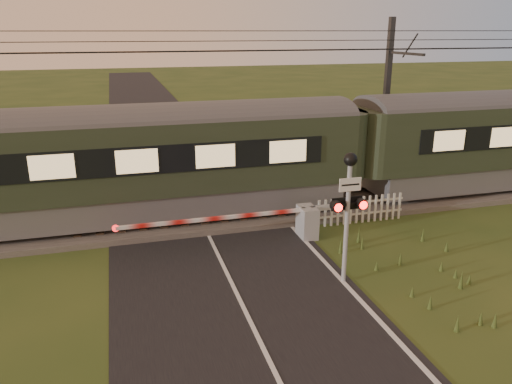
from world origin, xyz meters
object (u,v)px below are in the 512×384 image
object	(u,v)px
catenary_mast	(387,100)
train	(353,148)
picket_fence	(360,210)
boom_gate	(297,221)
crossing_signal	(348,195)

from	to	relation	value
catenary_mast	train	bearing A→B (deg)	-138.26
train	picket_fence	world-z (taller)	train
train	picket_fence	xyz separation A→B (m)	(-0.59, -1.89, -1.63)
boom_gate	catenary_mast	bearing A→B (deg)	40.68
catenary_mast	boom_gate	bearing A→B (deg)	-139.32
train	boom_gate	bearing A→B (deg)	-140.22
train	catenary_mast	xyz separation A→B (m)	(2.49, 2.22, 1.35)
boom_gate	crossing_signal	distance (m)	3.46
train	crossing_signal	size ratio (longest dim) A/B	11.48
train	crossing_signal	bearing A→B (deg)	-117.44
train	crossing_signal	distance (m)	6.21
train	crossing_signal	xyz separation A→B (m)	(-2.86, -5.51, 0.23)
train	boom_gate	xyz separation A→B (m)	(-3.06, -2.55, -1.53)
crossing_signal	picket_fence	world-z (taller)	crossing_signal
picket_fence	catenary_mast	world-z (taller)	catenary_mast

